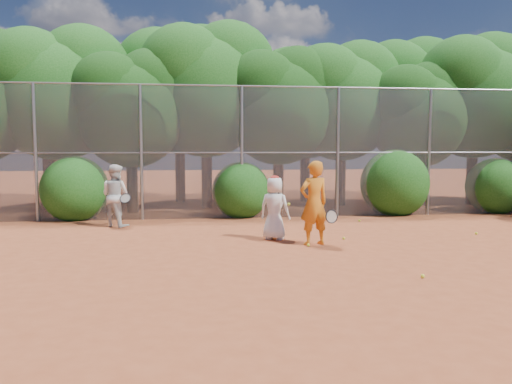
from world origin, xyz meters
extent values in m
plane|color=brown|center=(0.00, 0.00, 0.00)|extent=(80.00, 80.00, 0.00)
cylinder|color=gray|center=(-7.00, 6.00, 2.00)|extent=(0.09, 0.09, 4.00)
cylinder|color=gray|center=(-4.00, 6.00, 2.00)|extent=(0.09, 0.09, 4.00)
cylinder|color=gray|center=(-1.00, 6.00, 2.00)|extent=(0.09, 0.09, 4.00)
cylinder|color=gray|center=(2.00, 6.00, 2.00)|extent=(0.09, 0.09, 4.00)
cylinder|color=gray|center=(5.00, 6.00, 2.00)|extent=(0.09, 0.09, 4.00)
cylinder|color=gray|center=(0.00, 6.00, 4.00)|extent=(20.00, 0.05, 0.05)
cylinder|color=gray|center=(0.00, 6.00, 2.00)|extent=(20.00, 0.04, 0.04)
cube|color=slate|center=(0.00, 6.00, 2.00)|extent=(20.00, 0.02, 4.00)
sphere|color=black|center=(-8.74, 8.38, 4.47)|extent=(3.05, 3.05, 3.05)
cylinder|color=black|center=(-7.00, 8.50, 1.26)|extent=(0.38, 0.38, 2.52)
sphere|color=#164A12|center=(-7.00, 8.50, 3.73)|extent=(4.03, 4.03, 4.03)
sphere|color=#164A12|center=(-6.19, 8.90, 4.74)|extent=(3.23, 3.23, 3.23)
sphere|color=#164A12|center=(-7.71, 8.20, 4.54)|extent=(3.02, 3.02, 3.02)
cylinder|color=black|center=(-4.50, 7.80, 1.08)|extent=(0.36, 0.36, 2.17)
sphere|color=black|center=(-4.50, 7.80, 3.21)|extent=(3.47, 3.47, 3.47)
sphere|color=black|center=(-3.81, 8.15, 4.08)|extent=(2.78, 2.78, 2.78)
sphere|color=black|center=(-5.11, 7.54, 3.91)|extent=(2.60, 2.60, 2.60)
cylinder|color=black|center=(-2.00, 8.80, 1.33)|extent=(0.39, 0.39, 2.66)
sphere|color=#164A12|center=(-2.00, 8.80, 3.94)|extent=(4.26, 4.26, 4.26)
sphere|color=#164A12|center=(-1.15, 9.23, 5.00)|extent=(3.40, 3.40, 3.40)
sphere|color=#164A12|center=(-2.74, 8.48, 4.79)|extent=(3.19, 3.19, 3.19)
cylinder|color=black|center=(0.50, 8.20, 1.14)|extent=(0.37, 0.37, 2.27)
sphere|color=black|center=(0.50, 8.20, 3.37)|extent=(3.64, 3.64, 3.64)
sphere|color=black|center=(1.23, 8.56, 4.28)|extent=(2.91, 2.91, 2.91)
sphere|color=black|center=(-0.14, 7.93, 4.10)|extent=(2.73, 2.73, 2.73)
cylinder|color=black|center=(3.00, 9.00, 1.22)|extent=(0.38, 0.38, 2.45)
sphere|color=#164A12|center=(3.00, 9.00, 3.63)|extent=(3.92, 3.92, 3.92)
sphere|color=#164A12|center=(3.78, 9.39, 4.61)|extent=(3.14, 3.14, 3.14)
sphere|color=#164A12|center=(2.31, 8.71, 4.41)|extent=(2.94, 2.94, 2.94)
cylinder|color=black|center=(5.50, 8.00, 1.05)|extent=(0.36, 0.36, 2.10)
sphere|color=black|center=(5.50, 8.00, 3.11)|extent=(3.36, 3.36, 3.36)
sphere|color=black|center=(6.17, 8.34, 3.95)|extent=(2.69, 2.69, 2.69)
sphere|color=black|center=(4.91, 7.75, 3.78)|extent=(2.52, 2.52, 2.52)
cylinder|color=black|center=(8.00, 8.60, 1.29)|extent=(0.39, 0.39, 2.59)
sphere|color=#164A12|center=(8.00, 8.60, 3.83)|extent=(4.14, 4.14, 4.14)
sphere|color=#164A12|center=(8.83, 9.01, 4.87)|extent=(3.32, 3.32, 3.32)
sphere|color=#164A12|center=(7.27, 8.29, 4.66)|extent=(3.11, 3.11, 3.11)
cylinder|color=black|center=(-8.00, 10.80, 1.31)|extent=(0.39, 0.39, 2.62)
sphere|color=#164A12|center=(-8.00, 10.80, 3.88)|extent=(4.20, 4.20, 4.20)
sphere|color=#164A12|center=(-7.16, 11.22, 4.94)|extent=(3.36, 3.36, 3.36)
sphere|color=#164A12|center=(-8.73, 10.49, 4.72)|extent=(3.15, 3.15, 3.15)
cylinder|color=black|center=(-3.00, 11.00, 1.40)|extent=(0.40, 0.40, 2.80)
sphere|color=#164A12|center=(-3.00, 11.00, 4.14)|extent=(4.48, 4.48, 4.48)
sphere|color=#164A12|center=(-2.10, 11.45, 5.26)|extent=(3.58, 3.58, 3.58)
sphere|color=#164A12|center=(-3.78, 10.66, 5.04)|extent=(3.36, 3.36, 3.36)
cylinder|color=black|center=(2.00, 10.60, 1.26)|extent=(0.38, 0.38, 2.52)
sphere|color=#164A12|center=(2.00, 10.60, 3.73)|extent=(4.03, 4.03, 4.03)
sphere|color=#164A12|center=(2.81, 11.00, 4.74)|extent=(3.23, 3.23, 3.23)
sphere|color=#164A12|center=(1.29, 10.30, 4.54)|extent=(3.02, 3.02, 3.02)
cylinder|color=black|center=(6.50, 11.20, 1.36)|extent=(0.40, 0.40, 2.73)
sphere|color=#164A12|center=(6.50, 11.20, 4.04)|extent=(4.37, 4.37, 4.37)
sphere|color=#164A12|center=(7.37, 11.64, 5.13)|extent=(3.49, 3.49, 3.49)
sphere|color=#164A12|center=(5.74, 10.87, 4.91)|extent=(3.28, 3.28, 3.28)
sphere|color=#164A12|center=(-6.00, 6.30, 1.00)|extent=(2.00, 2.00, 2.00)
sphere|color=#164A12|center=(-1.00, 6.30, 0.90)|extent=(1.80, 1.80, 1.80)
sphere|color=#164A12|center=(4.00, 6.30, 1.10)|extent=(2.20, 2.20, 2.20)
sphere|color=#164A12|center=(7.50, 6.30, 0.95)|extent=(1.90, 1.90, 1.90)
imported|color=orange|center=(0.16, 1.53, 0.93)|extent=(0.77, 0.61, 1.86)
torus|color=black|center=(0.51, 1.33, 0.65)|extent=(0.31, 0.12, 0.30)
cylinder|color=black|center=(0.46, 1.54, 0.63)|extent=(0.10, 0.28, 0.05)
imported|color=silver|center=(-0.59, 2.27, 0.74)|extent=(0.86, 0.76, 1.48)
ellipsoid|color=#B02119|center=(-0.59, 2.27, 1.44)|extent=(0.22, 0.22, 0.13)
sphere|color=#C5CE25|center=(-0.29, 2.07, 0.85)|extent=(0.07, 0.07, 0.07)
imported|color=silver|center=(-4.58, 4.72, 0.85)|extent=(1.04, 0.99, 1.70)
torus|color=black|center=(-4.28, 4.42, 0.80)|extent=(0.34, 0.25, 0.27)
cylinder|color=black|center=(-4.24, 4.60, 0.68)|extent=(0.08, 0.25, 0.18)
sphere|color=#C5CE25|center=(1.01, 2.03, 0.03)|extent=(0.07, 0.07, 0.07)
sphere|color=#C5CE25|center=(4.46, 2.29, 0.03)|extent=(0.07, 0.07, 0.07)
sphere|color=#C5CE25|center=(1.27, -1.50, 0.03)|extent=(0.07, 0.07, 0.07)
sphere|color=#C5CE25|center=(0.00, 1.33, 0.03)|extent=(0.07, 0.07, 0.07)
sphere|color=#C5CE25|center=(2.31, 4.75, 0.03)|extent=(0.07, 0.07, 0.07)
camera|label=1|loc=(-2.44, -9.13, 2.13)|focal=35.00mm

